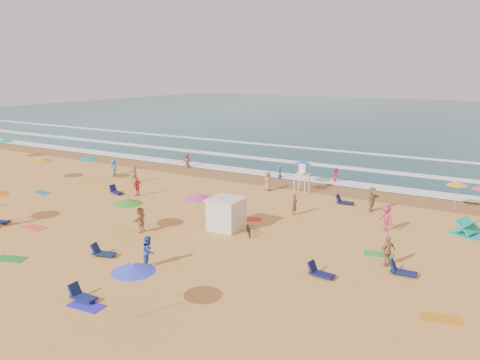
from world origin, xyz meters
The scene contains 12 objects.
ground centered at (0.00, 0.00, 0.00)m, with size 220.00×220.00×0.00m, color gold.
ocean centered at (0.00, 84.00, 0.00)m, with size 220.00×140.00×0.18m, color #0C4756.
wet_sand centered at (0.00, 12.50, 0.01)m, with size 220.00×220.00×0.00m, color olive.
surf_foam centered at (0.00, 21.32, 0.10)m, with size 200.00×18.70×0.05m.
cabana centered at (3.05, -1.31, 1.00)m, with size 2.00×2.00×2.00m, color silver.
cabana_roof centered at (3.05, -1.31, 2.06)m, with size 2.20×2.20×0.12m, color silver.
bicycle centered at (4.95, -1.61, 0.41)m, with size 0.55×1.58×0.83m, color black.
lifeguard_stand centered at (3.49, 10.34, 1.05)m, with size 1.20×1.20×2.10m, color white, non-canonical shape.
beach_umbrellas centered at (-3.08, -0.49, 2.18)m, with size 60.78×29.41×0.73m.
loungers centered at (4.45, -3.18, 0.17)m, with size 32.25×22.30×0.34m.
towels centered at (0.26, -4.48, 0.01)m, with size 45.55×17.79×0.03m.
beachgoers centered at (1.93, 3.71, 0.81)m, with size 41.10×25.33×2.13m.
Camera 1 is at (19.13, -26.57, 10.44)m, focal length 35.00 mm.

